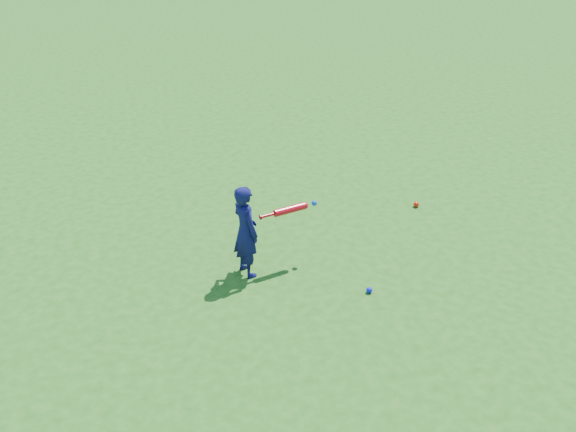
{
  "coord_description": "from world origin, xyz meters",
  "views": [
    {
      "loc": [
        -0.11,
        -5.9,
        3.78
      ],
      "look_at": [
        1.21,
        -0.1,
        0.55
      ],
      "focal_mm": 40.0,
      "sensor_mm": 36.0,
      "label": 1
    }
  ],
  "objects_px": {
    "child": "(246,231)",
    "bat_swing": "(292,209)",
    "ground_ball_red": "(416,204)",
    "ground_ball_blue": "(369,290)"
  },
  "relations": [
    {
      "from": "bat_swing",
      "to": "ground_ball_blue",
      "type": "bearing_deg",
      "value": -66.59
    },
    {
      "from": "ground_ball_red",
      "to": "bat_swing",
      "type": "distance_m",
      "value": 2.13
    },
    {
      "from": "child",
      "to": "bat_swing",
      "type": "bearing_deg",
      "value": -98.62
    },
    {
      "from": "ground_ball_red",
      "to": "ground_ball_blue",
      "type": "bearing_deg",
      "value": -126.08
    },
    {
      "from": "child",
      "to": "bat_swing",
      "type": "height_order",
      "value": "child"
    },
    {
      "from": "child",
      "to": "ground_ball_red",
      "type": "xyz_separation_m",
      "value": [
        2.35,
        1.01,
        -0.47
      ]
    },
    {
      "from": "ground_ball_red",
      "to": "ground_ball_blue",
      "type": "xyz_separation_m",
      "value": [
        -1.2,
        -1.65,
        -0.0
      ]
    },
    {
      "from": "child",
      "to": "ground_ball_blue",
      "type": "bearing_deg",
      "value": -139.7
    },
    {
      "from": "bat_swing",
      "to": "child",
      "type": "bearing_deg",
      "value": 175.36
    },
    {
      "from": "ground_ball_blue",
      "to": "bat_swing",
      "type": "distance_m",
      "value": 1.16
    }
  ]
}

